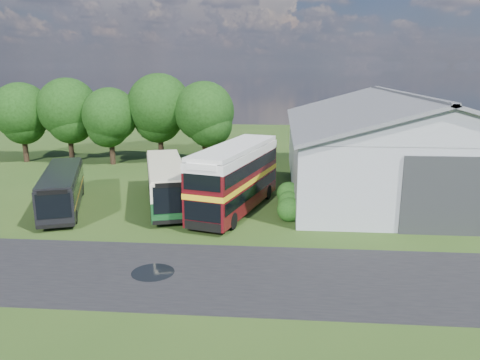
# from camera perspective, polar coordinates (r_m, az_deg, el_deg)

# --- Properties ---
(ground) EXTENTS (120.00, 120.00, 0.00)m
(ground) POSITION_cam_1_polar(r_m,az_deg,el_deg) (27.10, -5.80, -8.63)
(ground) COLOR #203B13
(ground) RESTS_ON ground
(asphalt_road) EXTENTS (60.00, 8.00, 0.02)m
(asphalt_road) POSITION_cam_1_polar(r_m,az_deg,el_deg) (24.00, 0.07, -11.62)
(asphalt_road) COLOR black
(asphalt_road) RESTS_ON ground
(puddle) EXTENTS (2.20, 2.20, 0.01)m
(puddle) POSITION_cam_1_polar(r_m,az_deg,el_deg) (24.75, -10.57, -11.06)
(puddle) COLOR black
(puddle) RESTS_ON ground
(storage_shed) EXTENTS (18.80, 24.80, 8.15)m
(storage_shed) POSITION_cam_1_polar(r_m,az_deg,el_deg) (42.32, 18.76, 4.68)
(storage_shed) COLOR gray
(storage_shed) RESTS_ON ground
(tree_far_left) EXTENTS (6.12, 6.12, 8.64)m
(tree_far_left) POSITION_cam_1_polar(r_m,az_deg,el_deg) (56.20, -25.11, 7.61)
(tree_far_left) COLOR black
(tree_far_left) RESTS_ON ground
(tree_left_a) EXTENTS (6.46, 6.46, 9.12)m
(tree_left_a) POSITION_cam_1_polar(r_m,az_deg,el_deg) (54.33, -20.25, 8.22)
(tree_left_a) COLOR black
(tree_left_a) RESTS_ON ground
(tree_left_b) EXTENTS (5.78, 5.78, 8.16)m
(tree_left_b) POSITION_cam_1_polar(r_m,az_deg,el_deg) (51.55, -15.57, 7.61)
(tree_left_b) COLOR black
(tree_left_b) RESTS_ON ground
(tree_mid) EXTENTS (6.80, 6.80, 9.60)m
(tree_mid) POSITION_cam_1_polar(r_m,az_deg,el_deg) (51.21, -9.81, 8.92)
(tree_mid) COLOR black
(tree_mid) RESTS_ON ground
(tree_right_a) EXTENTS (6.26, 6.26, 8.83)m
(tree_right_a) POSITION_cam_1_polar(r_m,az_deg,el_deg) (49.26, -4.38, 8.32)
(tree_right_a) COLOR black
(tree_right_a) RESTS_ON ground
(shrub_front) EXTENTS (1.70, 1.70, 1.70)m
(shrub_front) POSITION_cam_1_polar(r_m,az_deg,el_deg) (32.31, 6.01, -4.91)
(shrub_front) COLOR #194714
(shrub_front) RESTS_ON ground
(shrub_mid) EXTENTS (1.60, 1.60, 1.60)m
(shrub_mid) POSITION_cam_1_polar(r_m,az_deg,el_deg) (34.21, 5.95, -3.84)
(shrub_mid) COLOR #194714
(shrub_mid) RESTS_ON ground
(shrub_back) EXTENTS (1.80, 1.80, 1.80)m
(shrub_back) POSITION_cam_1_polar(r_m,az_deg,el_deg) (36.12, 5.89, -2.89)
(shrub_back) COLOR #194714
(shrub_back) RESTS_ON ground
(bus_green_single) EXTENTS (5.91, 11.91, 3.21)m
(bus_green_single) POSITION_cam_1_polar(r_m,az_deg,el_deg) (35.91, -8.96, -0.27)
(bus_green_single) COLOR black
(bus_green_single) RESTS_ON ground
(bus_maroon_double) EXTENTS (5.84, 11.61, 4.84)m
(bus_maroon_double) POSITION_cam_1_polar(r_m,az_deg,el_deg) (33.60, -0.57, 0.18)
(bus_maroon_double) COLOR black
(bus_maroon_double) RESTS_ON ground
(bus_dark_single) EXTENTS (5.82, 10.68, 2.89)m
(bus_dark_single) POSITION_cam_1_polar(r_m,az_deg,el_deg) (36.60, -20.86, -1.02)
(bus_dark_single) COLOR black
(bus_dark_single) RESTS_ON ground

